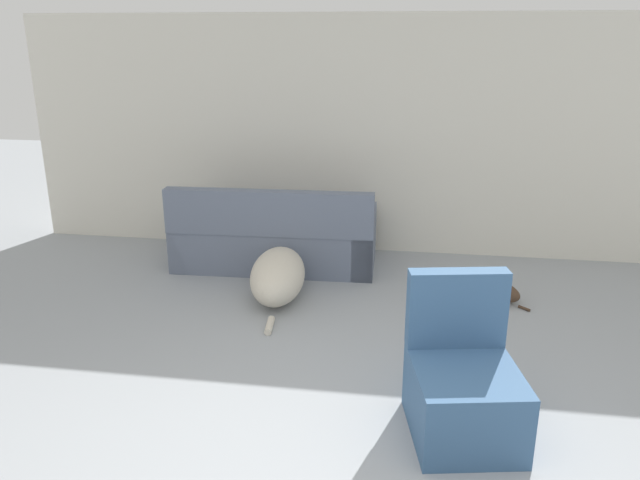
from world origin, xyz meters
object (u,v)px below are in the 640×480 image
at_px(couch, 276,239).
at_px(side_chair, 463,386).
at_px(dog, 279,273).
at_px(cat, 497,290).

distance_m(couch, side_chair, 3.01).
bearing_deg(couch, dog, 102.60).
xyz_separation_m(couch, cat, (2.08, -0.54, -0.18)).
height_order(cat, side_chair, side_chair).
relative_size(dog, side_chair, 1.63).
relative_size(cat, side_chair, 0.55).
xyz_separation_m(couch, side_chair, (1.66, -2.51, 0.02)).
relative_size(couch, side_chair, 2.20).
height_order(dog, side_chair, side_chair).
bearing_deg(dog, couch, 8.48).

